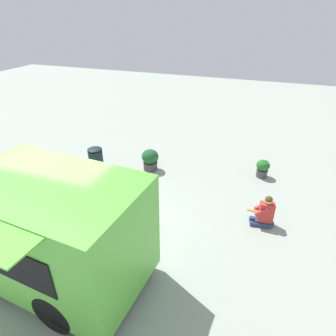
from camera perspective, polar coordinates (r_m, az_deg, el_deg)
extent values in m
plane|color=#9AA598|center=(7.99, -15.77, -11.94)|extent=(40.00, 40.00, 0.00)
cube|color=#5EC13E|center=(6.12, -21.09, -11.36)|extent=(3.56, 2.34, 2.18)
cube|color=black|center=(5.58, -28.94, -16.20)|extent=(1.87, 0.17, 0.76)
cube|color=black|center=(7.35, -23.66, -16.73)|extent=(4.74, 2.02, 0.23)
cylinder|color=black|center=(8.57, -26.70, -7.59)|extent=(0.86, 0.28, 0.85)
cylinder|color=black|center=(6.89, -10.52, -14.30)|extent=(0.86, 0.28, 0.85)
cylinder|color=black|center=(6.00, -21.43, -24.91)|extent=(0.86, 0.28, 0.85)
ellipsoid|color=navy|center=(8.29, 18.47, -10.15)|extent=(0.59, 0.52, 0.13)
cube|color=navy|center=(8.33, 17.02, -9.65)|extent=(0.37, 0.17, 0.11)
cube|color=navy|center=(8.18, 17.13, -10.52)|extent=(0.37, 0.17, 0.11)
cube|color=red|center=(8.08, 18.84, -8.25)|extent=(0.40, 0.28, 0.56)
sphere|color=beige|center=(7.87, 19.27, -6.09)|extent=(0.19, 0.19, 0.19)
sphere|color=#553D16|center=(7.86, 19.30, -5.94)|extent=(0.20, 0.20, 0.20)
cube|color=red|center=(8.11, 17.86, -7.29)|extent=(0.36, 0.15, 0.29)
cube|color=red|center=(7.93, 18.01, -8.24)|extent=(0.36, 0.15, 0.29)
cylinder|color=#E0A460|center=(8.04, 16.64, -8.15)|extent=(0.35, 0.11, 0.07)
cube|color=red|center=(8.03, 16.66, -8.07)|extent=(0.29, 0.07, 0.02)
cylinder|color=#454544|center=(10.42, 18.03, -0.94)|extent=(0.37, 0.37, 0.27)
torus|color=#404343|center=(10.37, 18.13, -0.37)|extent=(0.40, 0.40, 0.04)
ellipsoid|color=#246C28|center=(10.28, 18.28, 0.51)|extent=(0.44, 0.44, 0.38)
sphere|color=white|center=(10.22, 17.62, 1.18)|extent=(0.06, 0.06, 0.06)
sphere|color=#F5D5DC|center=(10.13, 18.74, 0.75)|extent=(0.05, 0.05, 0.05)
sphere|color=white|center=(10.20, 19.13, 0.80)|extent=(0.07, 0.07, 0.07)
sphere|color=white|center=(10.37, 17.96, 1.34)|extent=(0.06, 0.06, 0.06)
cylinder|color=#47404B|center=(10.37, -3.50, 0.46)|extent=(0.49, 0.49, 0.29)
torus|color=#454345|center=(10.31, -3.52, 1.10)|extent=(0.52, 0.52, 0.04)
ellipsoid|color=#1F532B|center=(10.20, -3.56, 2.28)|extent=(0.60, 0.60, 0.51)
sphere|color=#F9EC47|center=(10.35, -4.48, 2.92)|extent=(0.06, 0.06, 0.06)
sphere|color=#F9D849|center=(9.98, -4.14, 2.37)|extent=(0.06, 0.06, 0.06)
sphere|color=yellow|center=(10.02, -2.63, 1.93)|extent=(0.09, 0.09, 0.09)
sphere|color=#F3EB45|center=(10.17, -4.85, 2.77)|extent=(0.07, 0.07, 0.07)
sphere|color=yellow|center=(10.10, -4.85, 2.25)|extent=(0.08, 0.08, 0.08)
cylinder|color=black|center=(10.44, -14.01, 1.37)|extent=(0.50, 0.50, 0.80)
ellipsoid|color=black|center=(10.25, -14.30, 3.56)|extent=(0.51, 0.51, 0.11)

